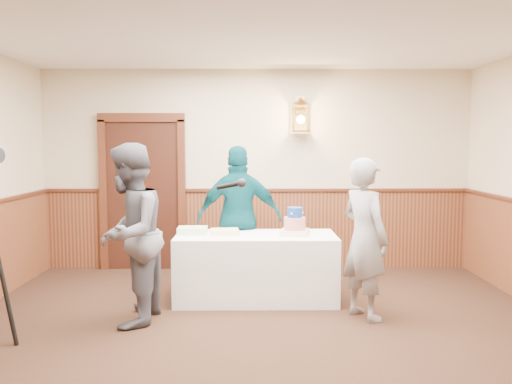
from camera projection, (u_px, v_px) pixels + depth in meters
ground at (262, 369)px, 4.27m from camera, size 7.00×7.00×0.00m
room_shell at (254, 173)px, 4.59m from camera, size 6.02×7.02×2.81m
display_table at (256, 267)px, 6.13m from camera, size 1.80×0.80×0.75m
tiered_cake at (295, 224)px, 6.06m from camera, size 0.36×0.36×0.31m
sheet_cake_yellow at (225, 232)px, 6.08m from camera, size 0.33×0.27×0.06m
sheet_cake_green at (192, 230)px, 6.14m from camera, size 0.34×0.27×0.08m
interviewer at (129, 234)px, 5.27m from camera, size 1.52×0.92×1.78m
baker at (365, 239)px, 5.46m from camera, size 0.64×0.71×1.63m
assistant_p at (239, 218)px, 6.54m from camera, size 1.04×0.47×1.75m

